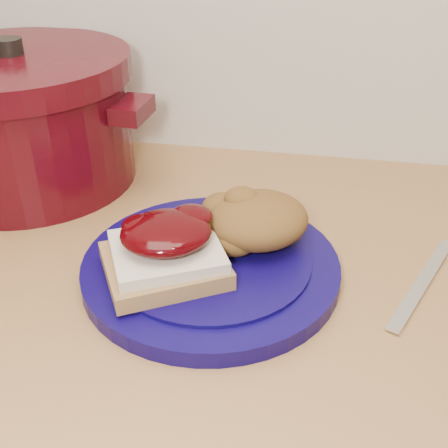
% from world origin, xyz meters
% --- Properties ---
extents(plate, '(0.34, 0.34, 0.02)m').
position_xyz_m(plate, '(-0.03, 1.49, 0.91)').
color(plate, '#0B043E').
rests_on(plate, wood_countertop).
extents(sandwich, '(0.14, 0.14, 0.06)m').
position_xyz_m(sandwich, '(-0.07, 1.46, 0.95)').
color(sandwich, olive).
rests_on(sandwich, plate).
extents(stuffing_mound, '(0.13, 0.13, 0.05)m').
position_xyz_m(stuffing_mound, '(0.01, 1.53, 0.95)').
color(stuffing_mound, brown).
rests_on(stuffing_mound, plate).
extents(butter_knife, '(0.08, 0.16, 0.00)m').
position_xyz_m(butter_knife, '(0.18, 1.51, 0.90)').
color(butter_knife, silver).
rests_on(butter_knife, wood_countertop).
extents(dutch_oven, '(0.34, 0.31, 0.18)m').
position_xyz_m(dutch_oven, '(-0.31, 1.66, 0.98)').
color(dutch_oven, '#3A050C').
rests_on(dutch_oven, wood_countertop).
extents(pepper_grinder, '(0.06, 0.06, 0.12)m').
position_xyz_m(pepper_grinder, '(-0.36, 1.69, 0.96)').
color(pepper_grinder, black).
rests_on(pepper_grinder, wood_countertop).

